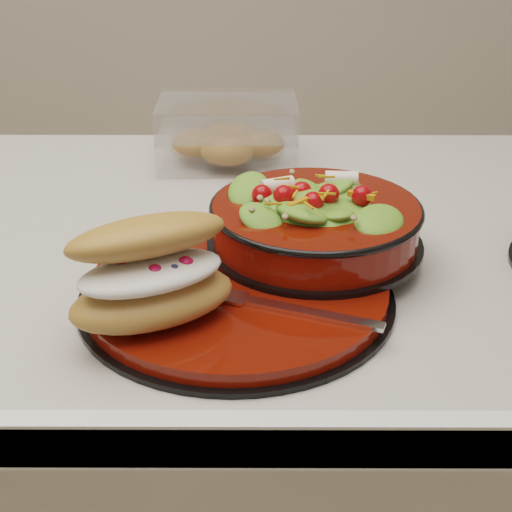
{
  "coord_description": "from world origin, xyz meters",
  "views": [
    {
      "loc": [
        0.07,
        -0.8,
        1.28
      ],
      "look_at": [
        0.07,
        -0.15,
        0.94
      ],
      "focal_mm": 50.0,
      "sensor_mm": 36.0,
      "label": 1
    }
  ],
  "objects_px": {
    "salad_bowl": "(315,215)",
    "pastry_box": "(228,134)",
    "croissant": "(152,272)",
    "dinner_plate": "(237,291)",
    "island_counter": "(214,491)",
    "fork": "(284,307)"
  },
  "relations": [
    {
      "from": "island_counter",
      "to": "salad_bowl",
      "type": "distance_m",
      "value": 0.53
    },
    {
      "from": "salad_bowl",
      "to": "croissant",
      "type": "distance_m",
      "value": 0.22
    },
    {
      "from": "island_counter",
      "to": "dinner_plate",
      "type": "distance_m",
      "value": 0.49
    },
    {
      "from": "island_counter",
      "to": "croissant",
      "type": "bearing_deg",
      "value": -97.05
    },
    {
      "from": "island_counter",
      "to": "dinner_plate",
      "type": "height_order",
      "value": "dinner_plate"
    },
    {
      "from": "croissant",
      "to": "pastry_box",
      "type": "relative_size",
      "value": 0.85
    },
    {
      "from": "croissant",
      "to": "fork",
      "type": "xyz_separation_m",
      "value": [
        0.12,
        0.01,
        -0.04
      ]
    },
    {
      "from": "island_counter",
      "to": "croissant",
      "type": "height_order",
      "value": "croissant"
    },
    {
      "from": "island_counter",
      "to": "fork",
      "type": "xyz_separation_m",
      "value": [
        0.09,
        -0.22,
        0.47
      ]
    },
    {
      "from": "croissant",
      "to": "dinner_plate",
      "type": "bearing_deg",
      "value": 13.4
    },
    {
      "from": "croissant",
      "to": "fork",
      "type": "relative_size",
      "value": 1.02
    },
    {
      "from": "dinner_plate",
      "to": "fork",
      "type": "height_order",
      "value": "fork"
    },
    {
      "from": "salad_bowl",
      "to": "fork",
      "type": "distance_m",
      "value": 0.15
    },
    {
      "from": "island_counter",
      "to": "pastry_box",
      "type": "relative_size",
      "value": 5.97
    },
    {
      "from": "dinner_plate",
      "to": "pastry_box",
      "type": "xyz_separation_m",
      "value": [
        -0.02,
        0.41,
        0.03
      ]
    },
    {
      "from": "salad_bowl",
      "to": "dinner_plate",
      "type": "bearing_deg",
      "value": -134.38
    },
    {
      "from": "croissant",
      "to": "pastry_box",
      "type": "bearing_deg",
      "value": 58.15
    },
    {
      "from": "fork",
      "to": "croissant",
      "type": "bearing_deg",
      "value": 115.88
    },
    {
      "from": "salad_bowl",
      "to": "pastry_box",
      "type": "height_order",
      "value": "salad_bowl"
    },
    {
      "from": "croissant",
      "to": "pastry_box",
      "type": "xyz_separation_m",
      "value": [
        0.05,
        0.47,
        -0.02
      ]
    },
    {
      "from": "pastry_box",
      "to": "island_counter",
      "type": "bearing_deg",
      "value": -95.95
    },
    {
      "from": "dinner_plate",
      "to": "croissant",
      "type": "bearing_deg",
      "value": -140.79
    }
  ]
}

